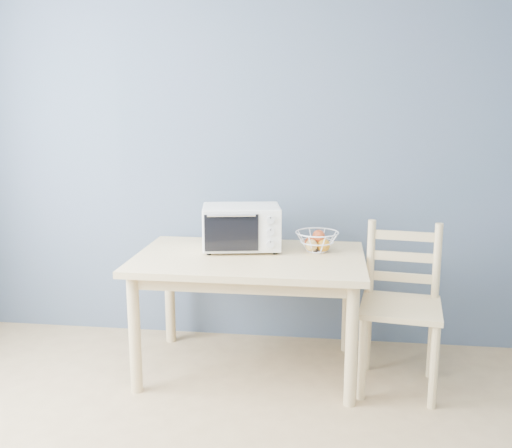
# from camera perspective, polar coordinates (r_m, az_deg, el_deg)

# --- Properties ---
(room) EXTENTS (4.01, 4.51, 2.61)m
(room) POSITION_cam_1_polar(r_m,az_deg,el_deg) (1.81, -13.99, 0.19)
(room) COLOR tan
(room) RESTS_ON ground
(dining_table) EXTENTS (1.40, 0.90, 0.75)m
(dining_table) POSITION_cam_1_polar(r_m,az_deg,el_deg) (3.53, -0.66, -4.76)
(dining_table) COLOR #DBBC83
(dining_table) RESTS_ON ground
(toaster_oven) EXTENTS (0.53, 0.43, 0.28)m
(toaster_oven) POSITION_cam_1_polar(r_m,az_deg,el_deg) (3.61, -1.77, -0.29)
(toaster_oven) COLOR white
(toaster_oven) RESTS_ON dining_table
(fruit_basket) EXTENTS (0.36, 0.36, 0.14)m
(fruit_basket) POSITION_cam_1_polar(r_m,az_deg,el_deg) (3.60, 6.08, -1.70)
(fruit_basket) COLOR white
(fruit_basket) RESTS_ON dining_table
(dining_chair) EXTENTS (0.51, 0.51, 0.97)m
(dining_chair) POSITION_cam_1_polar(r_m,az_deg,el_deg) (3.50, 14.27, -8.18)
(dining_chair) COLOR #DBBC83
(dining_chair) RESTS_ON ground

